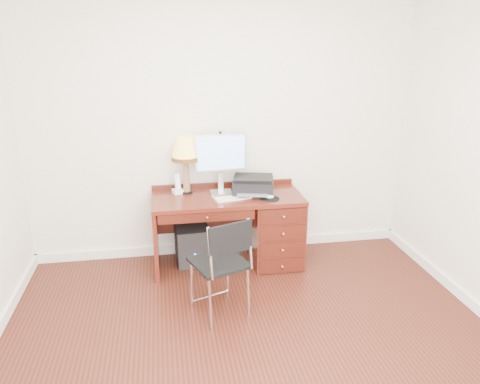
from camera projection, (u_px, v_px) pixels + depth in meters
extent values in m
plane|color=#33120B|center=(254.00, 345.00, 3.62)|extent=(4.00, 4.00, 0.00)
plane|color=silver|center=(222.00, 130.00, 4.83)|extent=(4.00, 0.00, 4.00)
cube|color=white|center=(224.00, 245.00, 5.22)|extent=(4.00, 0.03, 0.10)
cube|color=#581C12|center=(227.00, 198.00, 4.69)|extent=(1.50, 0.65, 0.04)
cube|color=#581C12|center=(275.00, 229.00, 4.89)|extent=(0.50, 0.61, 0.71)
cube|color=#581C12|center=(156.00, 237.00, 4.69)|extent=(0.04, 0.61, 0.71)
cube|color=#45160D|center=(202.00, 214.00, 5.01)|extent=(0.96, 0.03, 0.39)
cube|color=#45160D|center=(207.00, 217.00, 4.39)|extent=(0.91, 0.03, 0.09)
sphere|color=#BF8C3F|center=(283.00, 242.00, 4.58)|extent=(0.03, 0.03, 0.03)
cube|color=silver|center=(222.00, 192.00, 4.78)|extent=(0.25, 0.19, 0.02)
cube|color=silver|center=(221.00, 181.00, 4.79)|extent=(0.06, 0.04, 0.19)
cube|color=silver|center=(221.00, 153.00, 4.68)|extent=(0.53, 0.09, 0.38)
cube|color=#4C8CF2|center=(221.00, 153.00, 4.65)|extent=(0.48, 0.05, 0.34)
cube|color=white|center=(238.00, 197.00, 4.62)|extent=(0.48, 0.24, 0.02)
cylinder|color=black|center=(270.00, 199.00, 4.60)|extent=(0.19, 0.19, 0.01)
ellipsoid|color=white|center=(270.00, 197.00, 4.60)|extent=(0.09, 0.06, 0.03)
cube|color=black|center=(253.00, 187.00, 4.74)|extent=(0.47, 0.40, 0.14)
cube|color=black|center=(253.00, 178.00, 4.71)|extent=(0.44, 0.38, 0.04)
cylinder|color=black|center=(187.00, 192.00, 4.78)|extent=(0.12, 0.12, 0.02)
cone|color=#967047|center=(186.00, 175.00, 4.72)|extent=(0.08, 0.08, 0.34)
cone|color=#FFD050|center=(185.00, 148.00, 4.63)|extent=(0.28, 0.28, 0.21)
cylinder|color=#593814|center=(186.00, 158.00, 4.67)|extent=(0.28, 0.28, 0.04)
cube|color=white|center=(178.00, 191.00, 4.76)|extent=(0.12, 0.12, 0.04)
cube|color=white|center=(177.00, 182.00, 4.73)|extent=(0.07, 0.08, 0.17)
cylinder|color=black|center=(235.00, 187.00, 4.81)|extent=(0.08, 0.08, 0.10)
cube|color=black|center=(219.00, 263.00, 3.91)|extent=(0.54, 0.54, 0.03)
cube|color=black|center=(222.00, 240.00, 3.63)|extent=(0.36, 0.16, 0.25)
cylinder|color=silver|center=(197.00, 279.00, 4.12)|extent=(0.02, 0.02, 0.47)
cylinder|color=silver|center=(237.00, 276.00, 4.18)|extent=(0.02, 0.02, 0.47)
cylinder|color=silver|center=(200.00, 301.00, 3.79)|extent=(0.02, 0.02, 0.47)
cylinder|color=silver|center=(244.00, 297.00, 3.85)|extent=(0.02, 0.02, 0.47)
cylinder|color=silver|center=(199.00, 252.00, 3.63)|extent=(0.02, 0.02, 0.42)
cylinder|color=silver|center=(244.00, 248.00, 3.68)|extent=(0.02, 0.02, 0.42)
cube|color=black|center=(193.00, 245.00, 4.90)|extent=(0.36, 0.36, 0.39)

